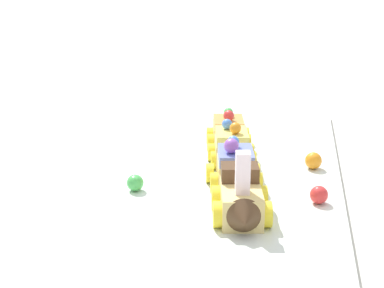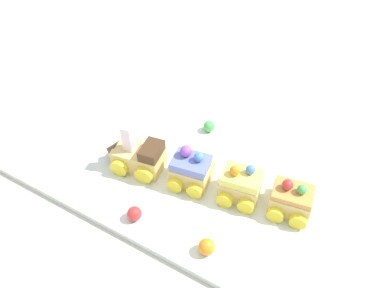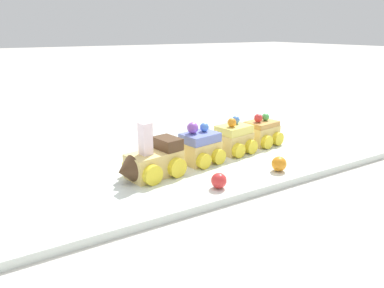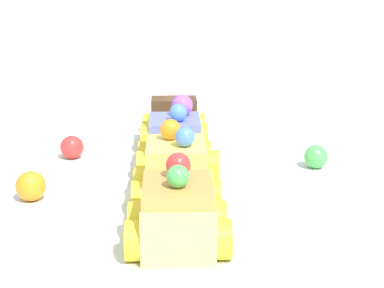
% 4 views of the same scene
% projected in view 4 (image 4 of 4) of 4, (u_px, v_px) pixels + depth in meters
% --- Properties ---
extents(ground_plane, '(10.00, 10.00, 0.00)m').
position_uv_depth(ground_plane, '(213.00, 191.00, 0.60)').
color(ground_plane, beige).
extents(display_board, '(0.79, 0.37, 0.01)m').
position_uv_depth(display_board, '(213.00, 185.00, 0.60)').
color(display_board, silver).
rests_on(display_board, ground_plane).
extents(cake_train_locomotive, '(0.12, 0.08, 0.09)m').
position_uv_depth(cake_train_locomotive, '(174.00, 123.00, 0.71)').
color(cake_train_locomotive, '#E5C675').
rests_on(cake_train_locomotive, display_board).
extents(cake_car_blueberry, '(0.07, 0.08, 0.07)m').
position_uv_depth(cake_car_blueberry, '(175.00, 146.00, 0.61)').
color(cake_car_blueberry, '#E5C675').
rests_on(cake_car_blueberry, display_board).
extents(cake_car_lemon, '(0.07, 0.08, 0.07)m').
position_uv_depth(cake_car_lemon, '(176.00, 176.00, 0.52)').
color(cake_car_lemon, '#E5C675').
rests_on(cake_car_lemon, display_board).
extents(cake_car_caramel, '(0.07, 0.08, 0.07)m').
position_uv_depth(cake_car_caramel, '(178.00, 216.00, 0.44)').
color(cake_car_caramel, '#E5C675').
rests_on(cake_car_caramel, display_board).
extents(gumball_red, '(0.02, 0.02, 0.02)m').
position_uv_depth(gumball_red, '(72.00, 147.00, 0.66)').
color(gumball_red, red).
rests_on(gumball_red, display_board).
extents(gumball_orange, '(0.03, 0.03, 0.03)m').
position_uv_depth(gumball_orange, '(31.00, 186.00, 0.54)').
color(gumball_orange, orange).
rests_on(gumball_orange, display_board).
extents(gumball_green, '(0.02, 0.02, 0.02)m').
position_uv_depth(gumball_green, '(316.00, 157.00, 0.63)').
color(gumball_green, '#4CBC56').
rests_on(gumball_green, display_board).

